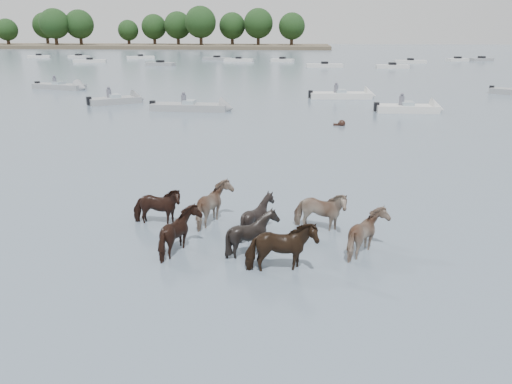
{
  "coord_description": "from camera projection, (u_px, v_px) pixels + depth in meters",
  "views": [
    {
      "loc": [
        2.9,
        -12.17,
        5.48
      ],
      "look_at": [
        1.6,
        1.23,
        1.1
      ],
      "focal_mm": 35.02,
      "sensor_mm": 36.0,
      "label": 1
    }
  ],
  "objects": [
    {
      "name": "ground",
      "position": [
        193.0,
        243.0,
        13.48
      ],
      "size": [
        400.0,
        400.0,
        0.0
      ],
      "primitive_type": "plane",
      "color": "#4D5E6F",
      "rests_on": "ground"
    },
    {
      "name": "shoreline",
      "position": [
        81.0,
        46.0,
        161.72
      ],
      "size": [
        160.0,
        30.0,
        1.0
      ],
      "primitive_type": "cube",
      "color": "#4C4233",
      "rests_on": "ground"
    },
    {
      "name": "pony_herd",
      "position": [
        254.0,
        225.0,
        13.36
      ],
      "size": [
        7.33,
        4.25,
        1.41
      ],
      "color": "black",
      "rests_on": "ground"
    },
    {
      "name": "swimming_pony",
      "position": [
        341.0,
        124.0,
        30.0
      ],
      "size": [
        0.72,
        0.44,
        0.44
      ],
      "color": "black",
      "rests_on": "ground"
    },
    {
      "name": "motorboat_a",
      "position": [
        123.0,
        100.0,
        39.22
      ],
      "size": [
        4.44,
        3.84,
        1.92
      ],
      "rotation": [
        0.0,
        0.0,
        0.63
      ],
      "color": "gray",
      "rests_on": "ground"
    },
    {
      "name": "motorboat_b",
      "position": [
        200.0,
        107.0,
        35.49
      ],
      "size": [
        6.06,
        1.72,
        1.92
      ],
      "rotation": [
        0.0,
        0.0,
        -0.02
      ],
      "color": "gray",
      "rests_on": "ground"
    },
    {
      "name": "motorboat_c",
      "position": [
        350.0,
        96.0,
        41.94
      ],
      "size": [
        5.76,
        2.11,
        1.92
      ],
      "rotation": [
        0.0,
        0.0,
        0.09
      ],
      "color": "silver",
      "rests_on": "ground"
    },
    {
      "name": "motorboat_d",
      "position": [
        417.0,
        109.0,
        34.87
      ],
      "size": [
        4.86,
        1.7,
        1.92
      ],
      "rotation": [
        0.0,
        0.0,
        0.02
      ],
      "color": "silver",
      "rests_on": "ground"
    },
    {
      "name": "motorboat_f",
      "position": [
        66.0,
        87.0,
        48.23
      ],
      "size": [
        5.95,
        2.97,
        1.92
      ],
      "rotation": [
        0.0,
        0.0,
        -0.25
      ],
      "color": "gray",
      "rests_on": "ground"
    },
    {
      "name": "distant_flotilla",
      "position": [
        284.0,
        61.0,
        87.9
      ],
      "size": [
        105.91,
        25.17,
        0.93
      ],
      "color": "silver",
      "rests_on": "ground"
    },
    {
      "name": "treeline",
      "position": [
        78.0,
        25.0,
        159.75
      ],
      "size": [
        144.41,
        22.74,
        12.57
      ],
      "color": "#382619",
      "rests_on": "ground"
    }
  ]
}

